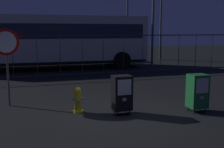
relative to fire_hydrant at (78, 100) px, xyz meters
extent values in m
plane|color=black|center=(0.84, -0.60, -0.35)|extent=(60.00, 60.00, 0.00)
cylinder|color=yellow|center=(0.00, 0.00, -0.33)|extent=(0.28, 0.28, 0.05)
cylinder|color=yellow|center=(0.00, 0.00, -0.03)|extent=(0.19, 0.19, 0.55)
sphere|color=yellow|center=(0.00, 0.00, 0.25)|extent=(0.19, 0.19, 0.19)
cylinder|color=gray|center=(0.00, 0.00, 0.37)|extent=(0.06, 0.06, 0.05)
cylinder|color=gray|center=(0.00, -0.13, 0.00)|extent=(0.09, 0.08, 0.09)
cylinder|color=gray|center=(-0.13, 0.00, 0.03)|extent=(0.07, 0.07, 0.07)
cylinder|color=gray|center=(0.13, 0.00, 0.03)|extent=(0.07, 0.07, 0.07)
cylinder|color=black|center=(0.90, -0.62, -0.29)|extent=(0.04, 0.04, 0.12)
cylinder|color=black|center=(1.24, -0.62, -0.29)|extent=(0.04, 0.04, 0.12)
cylinder|color=black|center=(0.90, -0.34, -0.29)|extent=(0.04, 0.04, 0.12)
cylinder|color=black|center=(1.24, -0.34, -0.29)|extent=(0.04, 0.04, 0.12)
cube|color=black|center=(1.07, -0.48, 0.22)|extent=(0.48, 0.40, 0.90)
cube|color=#B2B7BF|center=(1.07, -0.69, 0.40)|extent=(0.36, 0.01, 0.40)
cube|color=gray|center=(1.07, -0.69, 0.08)|extent=(0.10, 0.02, 0.08)
cylinder|color=black|center=(2.90, -1.04, -0.29)|extent=(0.04, 0.04, 0.12)
cylinder|color=black|center=(3.24, -1.04, -0.29)|extent=(0.04, 0.04, 0.12)
cylinder|color=black|center=(2.90, -0.76, -0.29)|extent=(0.04, 0.04, 0.12)
cylinder|color=black|center=(3.24, -0.76, -0.29)|extent=(0.04, 0.04, 0.12)
cube|color=#19602D|center=(3.07, -0.90, 0.22)|extent=(0.48, 0.40, 0.90)
cube|color=#B2B7BF|center=(3.07, -1.11, 0.40)|extent=(0.36, 0.01, 0.40)
cube|color=gray|center=(3.07, -1.11, 0.08)|extent=(0.10, 0.02, 0.08)
cylinder|color=#4C4F54|center=(-1.78, 1.27, 0.75)|extent=(0.06, 0.06, 2.20)
cylinder|color=red|center=(-1.78, 1.25, 1.50)|extent=(0.71, 0.31, 0.76)
cylinder|color=white|center=(-1.78, 1.23, 1.50)|extent=(0.56, 0.23, 0.60)
cube|color=#2D2D33|center=(0.84, 6.10, 1.60)|extent=(18.00, 0.04, 0.05)
cube|color=#2D2D33|center=(0.84, 6.10, -0.25)|extent=(18.00, 0.04, 0.05)
cylinder|color=#2D2D33|center=(-1.80, 6.10, 0.65)|extent=(0.03, 0.03, 2.00)
cylinder|color=#2D2D33|center=(-0.74, 6.10, 0.65)|extent=(0.03, 0.03, 2.00)
cylinder|color=#2D2D33|center=(0.32, 6.10, 0.65)|extent=(0.03, 0.03, 2.00)
cylinder|color=#2D2D33|center=(1.37, 6.10, 0.65)|extent=(0.03, 0.03, 2.00)
cylinder|color=#2D2D33|center=(2.43, 6.10, 0.65)|extent=(0.03, 0.03, 2.00)
cylinder|color=#2D2D33|center=(3.49, 6.10, 0.65)|extent=(0.03, 0.03, 2.00)
cylinder|color=#2D2D33|center=(4.55, 6.10, 0.65)|extent=(0.03, 0.03, 2.00)
cylinder|color=#2D2D33|center=(5.61, 6.10, 0.65)|extent=(0.03, 0.03, 2.00)
cylinder|color=#2D2D33|center=(6.67, 6.10, 0.65)|extent=(0.03, 0.03, 2.00)
cylinder|color=#2D2D33|center=(7.73, 6.10, 0.65)|extent=(0.03, 0.03, 2.00)
cylinder|color=#2D2D33|center=(8.79, 6.10, 0.65)|extent=(0.03, 0.03, 2.00)
cube|color=beige|center=(0.37, 9.10, 1.32)|extent=(10.55, 2.73, 2.65)
cube|color=#1E2838|center=(0.37, 9.10, 1.80)|extent=(9.92, 2.74, 0.80)
cube|color=black|center=(0.37, 9.10, 0.10)|extent=(10.34, 2.73, 0.16)
cylinder|color=black|center=(4.01, 7.77, 0.15)|extent=(1.01, 0.30, 1.00)
cylinder|color=black|center=(4.07, 10.26, 0.15)|extent=(1.01, 0.30, 1.00)
cube|color=gold|center=(-1.95, 14.01, 1.32)|extent=(10.66, 3.28, 2.65)
cube|color=#1E2838|center=(-1.95, 14.01, 1.80)|extent=(10.03, 3.25, 0.80)
cube|color=black|center=(-1.95, 14.01, 0.10)|extent=(10.45, 3.28, 0.16)
cylinder|color=black|center=(1.80, 13.04, 0.15)|extent=(1.02, 0.35, 1.00)
cylinder|color=black|center=(1.62, 15.54, 0.15)|extent=(1.02, 0.35, 1.00)
cylinder|color=#4C4F54|center=(6.37, 13.21, 3.44)|extent=(0.14, 0.14, 7.58)
cylinder|color=#4C4F54|center=(8.69, 12.18, 3.70)|extent=(0.14, 0.14, 8.10)
camera|label=1|loc=(-1.32, -7.17, 1.80)|focal=44.76mm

